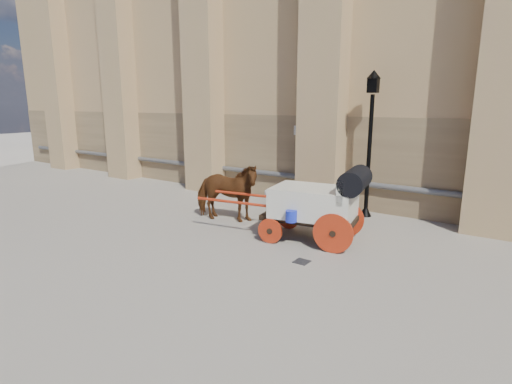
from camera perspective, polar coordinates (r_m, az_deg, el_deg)
The scene contains 5 objects.
ground at distance 10.08m, azimuth 5.37°, elevation -7.29°, with size 90.00×90.00×0.00m, color gray.
horse at distance 11.69m, azimuth -4.29°, elevation -0.03°, with size 0.94×2.07×1.74m, color brown.
carriage at distance 10.02m, azimuth 9.01°, elevation -1.32°, with size 4.53×1.85×1.93m.
street_lamp at distance 12.43m, azimuth 15.96°, elevation 7.07°, with size 0.41×0.41×4.35m.
drain_grate_near at distance 8.97m, azimuth 6.55°, elevation -9.85°, with size 0.32×0.32×0.01m, color black.
Camera 1 is at (4.51, -8.35, 3.42)m, focal length 28.00 mm.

